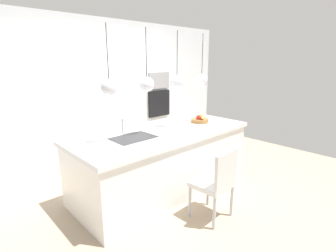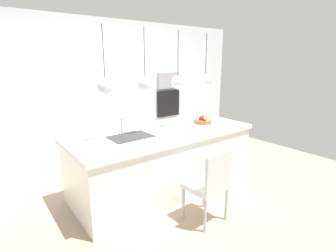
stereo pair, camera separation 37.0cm
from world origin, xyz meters
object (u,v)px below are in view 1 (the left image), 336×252
oven (159,103)px  microwave (159,80)px  chair_near (216,181)px  fruit_bowl (200,120)px

oven → microwave: bearing=0.0°
microwave → chair_near: 3.06m
fruit_bowl → oven: oven is taller
oven → chair_near: (-1.35, -2.57, -0.46)m
microwave → oven: microwave is taller
fruit_bowl → chair_near: size_ratio=0.31×
microwave → oven: bearing=0.0°
oven → chair_near: size_ratio=0.63×
microwave → oven: 0.50m
microwave → chair_near: bearing=-117.6°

